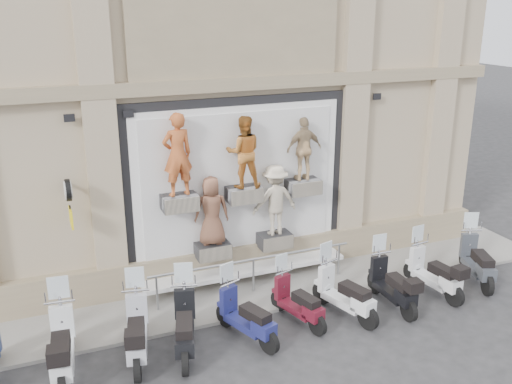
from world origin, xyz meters
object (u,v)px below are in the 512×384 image
scooter_d (184,315)px  scooter_j (478,252)px  clock_sign_bracket (69,197)px  scooter_e (246,307)px  scooter_f (298,293)px  scooter_b (61,335)px  scooter_g (345,284)px  scooter_h (393,276)px  guard_rail (253,276)px  scooter_i (434,264)px  scooter_c (136,321)px

scooter_d → scooter_j: size_ratio=1.03×
clock_sign_bracket → scooter_j: clock_sign_bracket is taller
scooter_e → scooter_f: size_ratio=1.07×
scooter_b → scooter_g: (5.88, -0.12, -0.07)m
scooter_j → scooter_h: bearing=-154.2°
guard_rail → scooter_j: scooter_j is taller
scooter_d → scooter_e: bearing=14.1°
scooter_d → scooter_g: 3.61m
scooter_i → scooter_f: bearing=172.7°
clock_sign_bracket → scooter_g: (5.38, -2.14, -2.03)m
guard_rail → scooter_j: size_ratio=2.60×
scooter_f → scooter_g: (1.07, -0.14, 0.07)m
scooter_c → scooter_i: (6.98, -0.05, -0.06)m
clock_sign_bracket → scooter_d: (1.77, -2.15, -1.99)m
scooter_b → scooter_h: size_ratio=1.11×
clock_sign_bracket → scooter_b: size_ratio=0.49×
scooter_d → scooter_h: size_ratio=1.07×
guard_rail → scooter_f: size_ratio=2.94×
clock_sign_bracket → scooter_g: size_ratio=0.54×
scooter_j → scooter_e: bearing=-156.9°
scooter_c → scooter_g: bearing=10.2°
scooter_g → scooter_j: scooter_j is taller
clock_sign_bracket → scooter_e: clock_sign_bracket is taller
scooter_c → scooter_h: 5.73m
clock_sign_bracket → scooter_c: bearing=-66.6°
scooter_d → scooter_h: scooter_d is taller
scooter_c → scooter_g: (4.51, -0.14, -0.04)m
scooter_c → scooter_f: scooter_c is taller
scooter_g → scooter_h: bearing=-17.5°
scooter_g → scooter_j: size_ratio=0.98×
guard_rail → clock_sign_bracket: (-3.90, 0.47, 2.34)m
scooter_d → scooter_e: (1.28, -0.04, -0.06)m
guard_rail → scooter_e: size_ratio=2.74×
clock_sign_bracket → scooter_i: 8.36m
guard_rail → scooter_h: 3.20m
scooter_h → scooter_c: bearing=179.8°
scooter_b → scooter_i: bearing=5.8°
scooter_h → scooter_i: (1.26, 0.13, -0.00)m
clock_sign_bracket → scooter_e: (3.05, -2.19, -2.05)m
scooter_h → scooter_i: bearing=7.5°
scooter_h → scooter_j: scooter_j is taller
clock_sign_bracket → scooter_e: 4.28m
clock_sign_bracket → scooter_h: 7.23m
scooter_d → scooter_j: bearing=17.5°
scooter_b → scooter_h: 7.10m
scooter_c → scooter_d: (0.91, -0.15, -0.00)m
guard_rail → scooter_e: bearing=-116.4°
scooter_d → scooter_f: size_ratio=1.16×
scooter_i → guard_rail: bearing=151.7°
scooter_e → scooter_f: bearing=-11.4°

